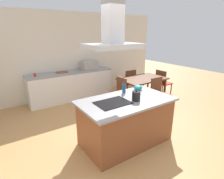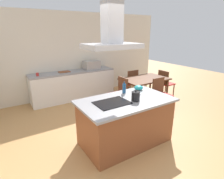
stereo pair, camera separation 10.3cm
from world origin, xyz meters
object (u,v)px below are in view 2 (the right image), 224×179
Objects in this scene: olive_oil_bottle at (124,88)px; chair_facing_island at (161,92)px; cooktop at (112,103)px; countertop_microwave at (91,65)px; coffee_mug_red at (37,74)px; chair_at_right_end at (165,82)px; cutting_board at (64,72)px; chair_facing_back_wall at (131,81)px; mixing_bowl at (139,88)px; chair_at_left_end at (120,91)px; dining_table at (145,81)px; range_hood at (112,32)px; tea_kettle at (136,96)px.

chair_facing_island is at bearing 15.29° from olive_oil_bottle.
countertop_microwave is at bearing 70.31° from cooktop.
coffee_mug_red reaches higher than chair_at_right_end.
cooktop is 1.76× the size of cutting_board.
coffee_mug_red reaches higher than chair_facing_back_wall.
olive_oil_bottle is 0.39m from mixing_bowl.
chair_at_left_end is at bearing -37.14° from coffee_mug_red.
mixing_bowl is 0.21× the size of chair_facing_island.
chair_at_right_end is (2.50, 1.10, -0.49)m from olive_oil_bottle.
dining_table is 1.57× the size of chair_facing_back_wall.
cutting_board reaches higher than chair_at_left_end.
chair_at_left_end is 1.00× the size of chair_facing_back_wall.
chair_facing_island is 2.74m from range_hood.
olive_oil_bottle is at bearing 178.71° from mixing_bowl.
chair_facing_island is (1.58, 0.43, -0.49)m from olive_oil_bottle.
chair_at_right_end is 3.69m from range_hood.
dining_table is at bearing -53.83° from countertop_microwave.
chair_at_right_end is at bearing 31.29° from tea_kettle.
countertop_microwave is at bearing 78.62° from tea_kettle.
chair_facing_back_wall is at bearing 53.28° from tea_kettle.
chair_facing_back_wall is at bearing 36.01° from chair_at_left_end.
mixing_bowl is 0.55× the size of cutting_board.
mixing_bowl reaches higher than chair_at_left_end.
range_hood is (0.69, -2.84, 1.16)m from coffee_mug_red.
chair_at_right_end is (2.89, -1.50, -0.40)m from cutting_board.
mixing_bowl reaches higher than coffee_mug_red.
dining_table is (2.78, -1.41, -0.28)m from coffee_mug_red.
chair_facing_back_wall is at bearing 55.89° from mixing_bowl.
tea_kettle is at bearing -101.38° from countertop_microwave.
chair_facing_back_wall is (1.20, 1.77, -0.44)m from mixing_bowl.
coffee_mug_red is at bearing 153.06° from dining_table.
coffee_mug_red is 0.10× the size of chair_facing_island.
chair_facing_back_wall is (1.58, 1.76, -0.49)m from olive_oil_bottle.
cutting_board is (-0.40, 2.60, -0.09)m from olive_oil_bottle.
olive_oil_bottle is 2.78m from coffee_mug_red.
chair_facing_island is at bearing 20.19° from mixing_bowl.
olive_oil_bottle is at bearing -145.25° from dining_table.
range_hood is (-3.01, -1.43, 1.59)m from chair_at_right_end.
olive_oil_bottle is 1.96m from dining_table.
countertop_microwave is 0.93m from cutting_board.
olive_oil_bottle is at bearing -64.48° from coffee_mug_red.
mixing_bowl is 2.43m from chair_at_right_end.
chair_facing_island and chair_facing_back_wall have the same top height.
range_hood reaches higher than chair_facing_island.
cutting_board reaches higher than dining_table.
countertop_microwave is 5.56× the size of coffee_mug_red.
coffee_mug_red is 0.10× the size of chair_at_right_end.
tea_kettle reaches higher than chair_at_left_end.
cooktop is at bearing -92.18° from cutting_board.
coffee_mug_red is at bearing 122.11° from mixing_bowl.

